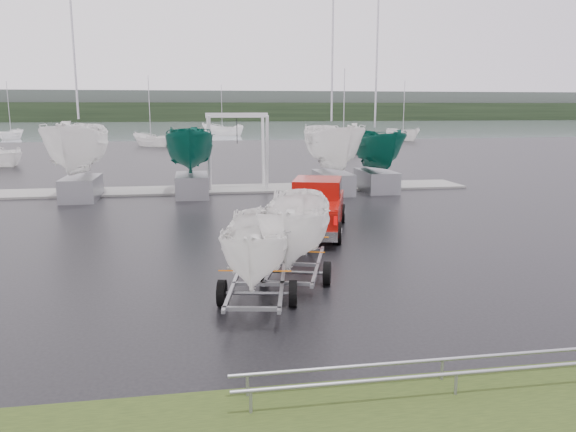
{
  "coord_description": "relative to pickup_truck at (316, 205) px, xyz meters",
  "views": [
    {
      "loc": [
        0.08,
        -17.25,
        4.4
      ],
      "look_at": [
        2.84,
        -0.98,
        1.2
      ],
      "focal_mm": 35.0,
      "sensor_mm": 36.0,
      "label": 1
    }
  ],
  "objects": [
    {
      "name": "trailer_hitched",
      "position": [
        -1.82,
        -5.92,
        1.84
      ],
      "size": [
        2.2,
        3.79,
        5.14
      ],
      "rotation": [
        0.0,
        0.0,
        -0.3
      ],
      "color": "gray",
      "rests_on": "ground"
    },
    {
      "name": "moored_boat_3",
      "position": [
        24.08,
        54.1,
        -0.94
      ],
      "size": [
        3.13,
        3.19,
        11.57
      ],
      "rotation": [
        0.0,
        0.0,
        0.18
      ],
      "color": "white",
      "rests_on": "ground"
    },
    {
      "name": "boat_hoist",
      "position": [
        -1.98,
        10.7,
        1.73
      ],
      "size": [
        3.3,
        2.18,
        4.12
      ],
      "color": "silver",
      "rests_on": "ground"
    },
    {
      "name": "lake",
      "position": [
        -4.42,
        97.7,
        -0.95
      ],
      "size": [
        300.0,
        300.0,
        0.0
      ],
      "primitive_type": "plane",
      "color": "gray",
      "rests_on": "ground"
    },
    {
      "name": "keelboat_3",
      "position": [
        5.28,
        9.0,
        2.5
      ],
      "size": [
        2.19,
        3.2,
        10.35
      ],
      "color": "gray",
      "rests_on": "ground"
    },
    {
      "name": "moored_boat_4",
      "position": [
        -29.58,
        65.79,
        -0.93
      ],
      "size": [
        2.41,
        2.46,
        10.82
      ],
      "rotation": [
        0.0,
        0.0,
        3.0
      ],
      "color": "white",
      "rests_on": "ground"
    },
    {
      "name": "moored_boat_1",
      "position": [
        -9.08,
        47.57,
        -0.94
      ],
      "size": [
        3.37,
        3.38,
        11.15
      ],
      "rotation": [
        0.0,
        0.0,
        3.81
      ],
      "color": "white",
      "rests_on": "ground"
    },
    {
      "name": "keelboat_0",
      "position": [
        -9.73,
        8.7,
        3.31
      ],
      "size": [
        2.67,
        3.2,
        10.85
      ],
      "color": "gray",
      "rests_on": "ground"
    },
    {
      "name": "far_hill",
      "position": [
        -4.42,
        175.7,
        4.06
      ],
      "size": [
        300.0,
        6.0,
        10.0
      ],
      "primitive_type": "cube",
      "color": "#4C5651",
      "rests_on": "ground"
    },
    {
      "name": "dock",
      "position": [
        -4.42,
        10.7,
        -0.89
      ],
      "size": [
        30.0,
        3.0,
        0.12
      ],
      "primitive_type": "cube",
      "color": "gray",
      "rests_on": "ground"
    },
    {
      "name": "moored_boat_2",
      "position": [
        9.89,
        32.75,
        -0.94
      ],
      "size": [
        3.58,
        3.6,
        11.4
      ],
      "rotation": [
        0.0,
        0.0,
        5.7
      ],
      "color": "white",
      "rests_on": "ground"
    },
    {
      "name": "pickup_truck",
      "position": [
        0.0,
        0.0,
        0.0
      ],
      "size": [
        3.35,
        5.73,
        1.81
      ],
      "rotation": [
        0.0,
        0.0,
        -0.3
      ],
      "color": "maroon",
      "rests_on": "ground"
    },
    {
      "name": "keelboat_1",
      "position": [
        -4.43,
        8.9,
        2.83
      ],
      "size": [
        2.38,
        3.2,
        7.43
      ],
      "color": "gray",
      "rests_on": "ground"
    },
    {
      "name": "ground_plane",
      "position": [
        -4.42,
        -2.3,
        -0.94
      ],
      "size": [
        120.0,
        120.0,
        0.0
      ],
      "primitive_type": "plane",
      "color": "black",
      "rests_on": "ground"
    },
    {
      "name": "treeline",
      "position": [
        -4.42,
        167.7,
        2.06
      ],
      "size": [
        300.0,
        8.0,
        6.0
      ],
      "primitive_type": "cube",
      "color": "black",
      "rests_on": "ground"
    },
    {
      "name": "moored_boat_5",
      "position": [
        0.45,
        72.17,
        -0.94
      ],
      "size": [
        4.24,
        4.23,
        11.96
      ],
      "rotation": [
        0.0,
        0.0,
        4.05
      ],
      "color": "white",
      "rests_on": "ground"
    },
    {
      "name": "trailer_parked",
      "position": [
        -2.98,
        -7.39,
        1.52
      ],
      "size": [
        1.89,
        3.76,
        4.52
      ],
      "rotation": [
        0.0,
        0.0,
        -0.19
      ],
      "color": "gray",
      "rests_on": "ground"
    },
    {
      "name": "mast_rack_2",
      "position": [
        -0.42,
        -11.8,
        -0.59
      ],
      "size": [
        7.0,
        0.56,
        0.06
      ],
      "color": "gray",
      "rests_on": "ground"
    },
    {
      "name": "keelboat_2",
      "position": [
        2.82,
        8.7,
        3.08
      ],
      "size": [
        2.53,
        3.2,
        10.7
      ],
      "color": "gray",
      "rests_on": "ground"
    }
  ]
}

